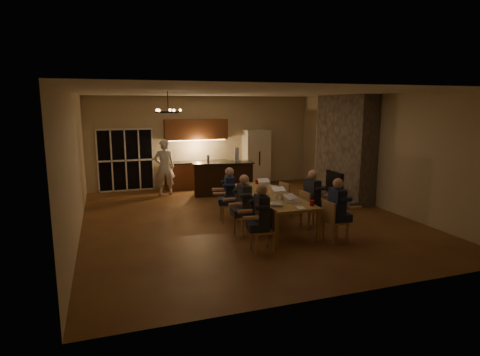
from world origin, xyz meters
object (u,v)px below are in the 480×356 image
at_px(can_silver, 282,198).
at_px(person_left_far, 230,195).
at_px(dining_table, 270,209).
at_px(mug_front, 276,196).
at_px(laptop_f, 265,181).
at_px(chair_right_far, 290,199).
at_px(laptop_b, 294,198).
at_px(laptop_c, 258,190).
at_px(mug_mid, 266,188).
at_px(chair_left_mid, 245,216).
at_px(person_left_near, 262,218).
at_px(chair_right_mid, 312,209).
at_px(bar_bottle, 208,159).
at_px(chair_left_near, 262,230).
at_px(can_right, 278,189).
at_px(redcup_mid, 248,190).
at_px(laptop_a, 275,200).
at_px(refrigerator, 256,157).
at_px(redcup_far, 257,182).
at_px(can_cola, 246,182).
at_px(plate_near, 294,199).
at_px(laptop_d, 280,190).
at_px(person_right_near, 337,210).
at_px(laptop_e, 245,183).
at_px(chandelier, 168,112).
at_px(chair_left_far, 229,204).
at_px(person_left_mid, 244,205).
at_px(standing_person, 165,167).
at_px(plate_left, 274,204).
at_px(redcup_near, 312,203).
at_px(bar_island, 223,179).
at_px(chair_right_near, 336,221).

bearing_deg(can_silver, person_left_far, 127.13).
xyz_separation_m(dining_table, mug_front, (-0.01, -0.42, 0.43)).
bearing_deg(laptop_f, chair_right_far, -35.62).
bearing_deg(laptop_b, person_left_far, 102.96).
relative_size(laptop_c, mug_mid, 3.20).
bearing_deg(chair_left_mid, person_left_near, -15.13).
distance_m(chair_right_mid, bar_bottle, 4.42).
distance_m(chair_left_near, chair_left_mid, 1.08).
distance_m(laptop_b, can_right, 1.22).
height_order(redcup_mid, can_right, same).
distance_m(person_left_near, laptop_a, 0.90).
height_order(refrigerator, mug_mid, refrigerator).
relative_size(redcup_far, can_cola, 1.00).
bearing_deg(plate_near, laptop_d, 101.99).
relative_size(person_left_far, redcup_far, 11.50).
xyz_separation_m(person_right_near, laptop_e, (-1.15, 2.66, 0.17)).
bearing_deg(laptop_c, chandelier, -24.35).
bearing_deg(dining_table, chair_left_mid, -145.49).
relative_size(dining_table, laptop_d, 9.84).
relative_size(chair_left_far, chair_right_far, 1.00).
xyz_separation_m(chair_left_far, laptop_e, (0.58, 0.47, 0.42)).
distance_m(person_left_far, can_cola, 1.15).
height_order(dining_table, person_left_mid, person_left_mid).
relative_size(person_left_mid, laptop_a, 4.31).
height_order(person_left_far, laptop_e, person_left_far).
xyz_separation_m(standing_person, mug_front, (1.93, -4.57, -0.11)).
bearing_deg(laptop_b, plate_left, 158.38).
xyz_separation_m(dining_table, chair_left_far, (-0.85, 0.59, 0.07)).
height_order(laptop_b, plate_near, laptop_b).
height_order(laptop_a, can_right, laptop_a).
distance_m(laptop_f, redcup_near, 2.37).
relative_size(person_left_near, can_right, 11.50).
bearing_deg(chair_left_mid, laptop_a, 40.56).
bearing_deg(plate_near, chair_left_far, 134.77).
bearing_deg(bar_island, chair_right_mid, -66.16).
bearing_deg(chandelier, mug_front, -11.50).
relative_size(laptop_c, laptop_d, 1.00).
bearing_deg(standing_person, person_left_far, 106.90).
xyz_separation_m(refrigerator, chair_right_mid, (-0.65, -5.37, -0.55)).
xyz_separation_m(refrigerator, redcup_mid, (-1.91, -4.40, -0.19)).
xyz_separation_m(person_left_far, plate_near, (1.19, -1.17, 0.07)).
height_order(redcup_far, can_right, same).
bearing_deg(plate_near, can_right, 89.60).
relative_size(can_silver, plate_near, 0.49).
distance_m(laptop_a, laptop_b, 0.48).
bearing_deg(mug_front, chair_right_mid, -7.61).
relative_size(chair_left_mid, chair_right_mid, 1.00).
distance_m(person_left_near, person_left_far, 2.20).
distance_m(chair_right_near, can_cola, 3.19).
bearing_deg(laptop_c, standing_person, -92.49).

